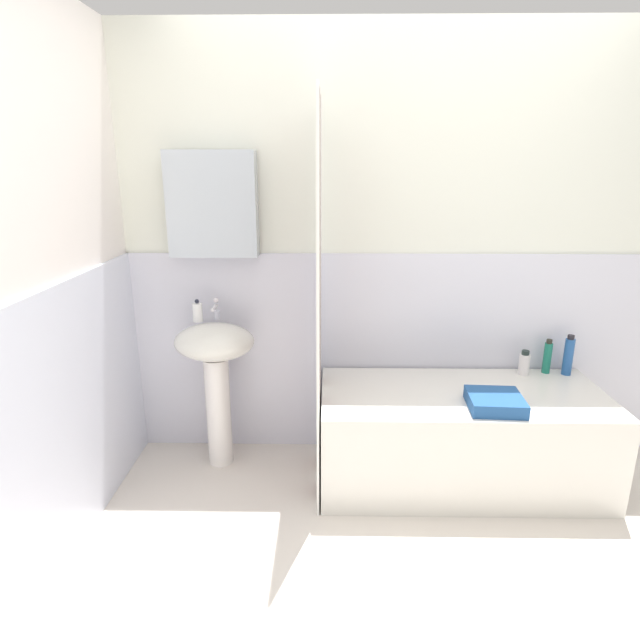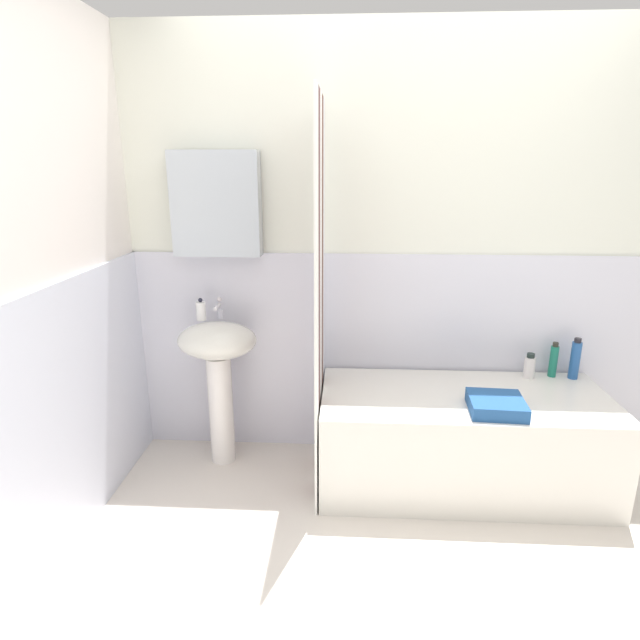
{
  "view_description": "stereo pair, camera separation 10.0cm",
  "coord_description": "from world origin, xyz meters",
  "px_view_note": "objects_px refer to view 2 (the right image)",
  "views": [
    {
      "loc": [
        -0.4,
        -1.69,
        1.68
      ],
      "look_at": [
        -0.44,
        0.8,
        0.94
      ],
      "focal_mm": 29.43,
      "sensor_mm": 36.0,
      "label": 1
    },
    {
      "loc": [
        -0.3,
        -1.68,
        1.68
      ],
      "look_at": [
        -0.44,
        0.8,
        0.94
      ],
      "focal_mm": 29.43,
      "sensor_mm": 36.0,
      "label": 2
    }
  ],
  "objects_px": {
    "body_wash_bottle": "(530,366)",
    "towel_folded": "(496,405)",
    "sink": "(218,362)",
    "shampoo_bottle": "(553,360)",
    "lotion_bottle": "(575,359)",
    "bathtub": "(462,439)",
    "soap_dispenser": "(201,311)"
  },
  "relations": [
    {
      "from": "body_wash_bottle",
      "to": "towel_folded",
      "type": "xyz_separation_m",
      "value": [
        -0.3,
        -0.44,
        -0.03
      ]
    },
    {
      "from": "sink",
      "to": "soap_dispenser",
      "type": "height_order",
      "value": "soap_dispenser"
    },
    {
      "from": "soap_dispenser",
      "to": "sink",
      "type": "bearing_deg",
      "value": -30.72
    },
    {
      "from": "sink",
      "to": "bathtub",
      "type": "distance_m",
      "value": 1.4
    },
    {
      "from": "bathtub",
      "to": "sink",
      "type": "bearing_deg",
      "value": 173.62
    },
    {
      "from": "shampoo_bottle",
      "to": "towel_folded",
      "type": "relative_size",
      "value": 0.78
    },
    {
      "from": "soap_dispenser",
      "to": "towel_folded",
      "type": "xyz_separation_m",
      "value": [
        1.55,
        -0.39,
        -0.34
      ]
    },
    {
      "from": "bathtub",
      "to": "body_wash_bottle",
      "type": "distance_m",
      "value": 0.58
    },
    {
      "from": "towel_folded",
      "to": "bathtub",
      "type": "bearing_deg",
      "value": 120.28
    },
    {
      "from": "bathtub",
      "to": "lotion_bottle",
      "type": "relative_size",
      "value": 6.33
    },
    {
      "from": "body_wash_bottle",
      "to": "soap_dispenser",
      "type": "bearing_deg",
      "value": -178.4
    },
    {
      "from": "sink",
      "to": "bathtub",
      "type": "relative_size",
      "value": 0.56
    },
    {
      "from": "soap_dispenser",
      "to": "towel_folded",
      "type": "distance_m",
      "value": 1.64
    },
    {
      "from": "bathtub",
      "to": "soap_dispenser",
      "type": "bearing_deg",
      "value": 171.8
    },
    {
      "from": "soap_dispenser",
      "to": "shampoo_bottle",
      "type": "height_order",
      "value": "soap_dispenser"
    },
    {
      "from": "towel_folded",
      "to": "body_wash_bottle",
      "type": "bearing_deg",
      "value": 56.2
    },
    {
      "from": "lotion_bottle",
      "to": "shampoo_bottle",
      "type": "xyz_separation_m",
      "value": [
        -0.11,
        0.02,
        -0.02
      ]
    },
    {
      "from": "lotion_bottle",
      "to": "body_wash_bottle",
      "type": "distance_m",
      "value": 0.25
    },
    {
      "from": "lotion_bottle",
      "to": "sink",
      "type": "bearing_deg",
      "value": -176.77
    },
    {
      "from": "bathtub",
      "to": "lotion_bottle",
      "type": "bearing_deg",
      "value": 22.01
    },
    {
      "from": "bathtub",
      "to": "body_wash_bottle",
      "type": "bearing_deg",
      "value": 32.63
    },
    {
      "from": "shampoo_bottle",
      "to": "bathtub",
      "type": "bearing_deg",
      "value": -152.19
    },
    {
      "from": "towel_folded",
      "to": "shampoo_bottle",
      "type": "bearing_deg",
      "value": 47.24
    },
    {
      "from": "body_wash_bottle",
      "to": "towel_folded",
      "type": "relative_size",
      "value": 0.55
    },
    {
      "from": "soap_dispenser",
      "to": "shampoo_bottle",
      "type": "distance_m",
      "value": 2.01
    },
    {
      "from": "soap_dispenser",
      "to": "bathtub",
      "type": "xyz_separation_m",
      "value": [
        1.44,
        -0.21,
        -0.64
      ]
    },
    {
      "from": "soap_dispenser",
      "to": "bathtub",
      "type": "relative_size",
      "value": 0.08
    },
    {
      "from": "body_wash_bottle",
      "to": "shampoo_bottle",
      "type": "bearing_deg",
      "value": 11.2
    },
    {
      "from": "soap_dispenser",
      "to": "lotion_bottle",
      "type": "height_order",
      "value": "soap_dispenser"
    },
    {
      "from": "sink",
      "to": "shampoo_bottle",
      "type": "relative_size",
      "value": 4.16
    },
    {
      "from": "bathtub",
      "to": "towel_folded",
      "type": "bearing_deg",
      "value": -59.72
    },
    {
      "from": "bathtub",
      "to": "towel_folded",
      "type": "height_order",
      "value": "towel_folded"
    }
  ]
}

